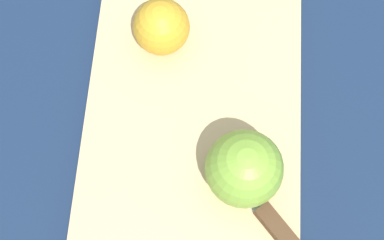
# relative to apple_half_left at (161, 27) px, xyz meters

# --- Properties ---
(ground_plane) EXTENTS (4.00, 4.00, 0.00)m
(ground_plane) POSITION_rel_apple_half_left_xyz_m (0.10, 0.06, -0.06)
(ground_plane) COLOR #14233D
(cutting_board) EXTENTS (0.44, 0.31, 0.02)m
(cutting_board) POSITION_rel_apple_half_left_xyz_m (0.10, 0.06, -0.05)
(cutting_board) COLOR tan
(cutting_board) RESTS_ON ground_plane
(apple_half_left) EXTENTS (0.07, 0.07, 0.07)m
(apple_half_left) POSITION_rel_apple_half_left_xyz_m (0.00, 0.00, 0.00)
(apple_half_left) COLOR gold
(apple_half_left) RESTS_ON cutting_board
(apple_half_right) EXTENTS (0.08, 0.08, 0.08)m
(apple_half_right) POSITION_rel_apple_half_left_xyz_m (0.15, 0.13, 0.01)
(apple_half_right) COLOR olive
(apple_half_right) RESTS_ON cutting_board
(knife) EXTENTS (0.12, 0.13, 0.02)m
(knife) POSITION_rel_apple_half_left_xyz_m (0.20, 0.18, -0.03)
(knife) COLOR silver
(knife) RESTS_ON cutting_board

